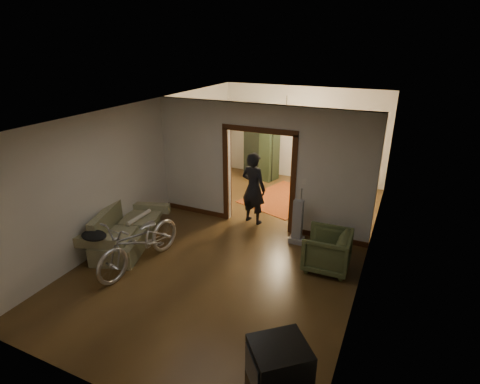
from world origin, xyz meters
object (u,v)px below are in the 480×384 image
Objects in this scene: locker at (262,147)px; armchair at (327,250)px; person at (253,188)px; bicycle at (140,241)px; sofa at (126,226)px; desk at (329,175)px.

armchair is at bearing -39.14° from locker.
person is 0.87× the size of locker.
bicycle is 1.17× the size of person.
bicycle is at bearing -52.05° from sofa.
person reaches higher than sofa.
sofa is 2.92m from person.
desk is at bearing 18.10° from locker.
locker is 2.21m from desk.
armchair is at bearing -6.17° from sofa.
person is (-2.01, 1.23, 0.47)m from armchair.
armchair is 0.43× the size of locker.
person reaches higher than bicycle.
person reaches higher than desk.
armchair is 0.90× the size of desk.
locker reaches higher than armchair.
desk is at bearing -170.73° from armchair.
locker reaches higher than desk.
bicycle is 1.02× the size of locker.
locker reaches higher than sofa.
armchair is 5.19m from locker.
sofa is 0.93m from bicycle.
sofa is at bearing -79.93° from armchair.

